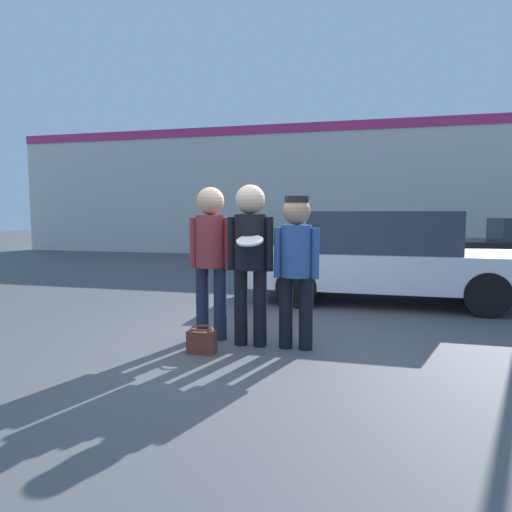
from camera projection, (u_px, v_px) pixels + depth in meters
ground_plane at (254, 347)px, 5.05m from camera, size 56.00×56.00×0.00m
storefront_building at (335, 189)px, 15.23m from camera, size 24.00×0.22×4.47m
person_left at (211, 249)px, 5.27m from camera, size 0.51×0.34×1.77m
person_middle_with_frisbee at (250, 249)px, 5.01m from camera, size 0.52×0.57×1.79m
person_right at (296, 259)px, 4.90m from camera, size 0.49×0.32×1.66m
parked_car_near at (384, 257)px, 7.60m from camera, size 4.39×1.93×1.50m
shrub at (246, 235)px, 15.18m from camera, size 1.47×1.47×1.47m
handbag at (202, 341)px, 4.81m from camera, size 0.30×0.23×0.28m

